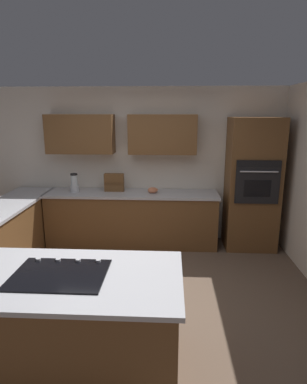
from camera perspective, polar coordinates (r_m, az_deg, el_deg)
The scene contains 11 objects.
ground_plane at distance 4.14m, azimuth -5.16°, elevation -18.28°, with size 14.00×14.00×0.00m, color brown.
wall_back at distance 5.60m, azimuth -3.17°, elevation 5.95°, with size 6.00×0.44×2.60m.
lower_cabinets_back at distance 5.51m, azimuth -3.77°, elevation -4.84°, with size 2.80×0.60×0.86m, color brown.
countertop_back at distance 5.38m, azimuth -3.85°, elevation -0.30°, with size 2.84×0.64×0.04m, color #B2B2B7.
island_base at distance 3.09m, azimuth -15.48°, elevation -21.58°, with size 1.93×0.95×0.86m, color brown.
island_top at distance 2.86m, azimuth -16.08°, elevation -14.18°, with size 2.01×1.03×0.04m, color #B2B2B7.
wall_oven at distance 5.46m, azimuth 16.89°, elevation 1.26°, with size 0.80×0.66×2.12m.
cooktop at distance 2.85m, azimuth -16.08°, elevation -13.64°, with size 0.76×0.56×0.03m.
blender at distance 5.54m, azimuth -13.69°, elevation 1.36°, with size 0.15×0.15×0.31m.
mixing_bowl at distance 5.33m, azimuth -0.13°, elevation 0.33°, with size 0.17×0.17×0.09m, color #CC724C.
spice_rack at distance 5.46m, azimuth -6.91°, elevation 1.67°, with size 0.32×0.11×0.30m.
Camera 1 is at (-0.54, 3.46, 2.20)m, focal length 30.45 mm.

